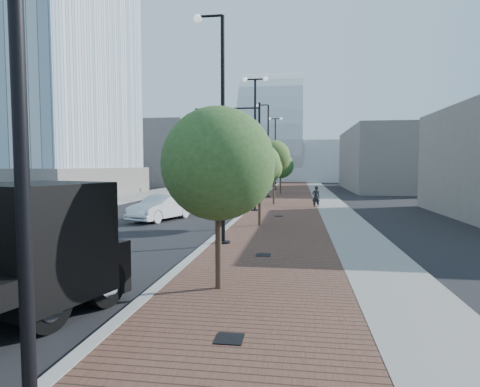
# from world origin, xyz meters

# --- Properties ---
(ground) EXTENTS (220.00, 220.00, 0.00)m
(ground) POSITION_xyz_m (0.00, 0.00, 0.00)
(ground) COLOR black
(sidewalk) EXTENTS (7.00, 140.00, 0.12)m
(sidewalk) POSITION_xyz_m (3.50, 40.00, 0.06)
(sidewalk) COLOR #4C2D23
(sidewalk) RESTS_ON ground
(concrete_strip) EXTENTS (2.40, 140.00, 0.13)m
(concrete_strip) POSITION_xyz_m (6.20, 40.00, 0.07)
(concrete_strip) COLOR slate
(concrete_strip) RESTS_ON ground
(curb) EXTENTS (0.30, 140.00, 0.14)m
(curb) POSITION_xyz_m (0.00, 40.00, 0.07)
(curb) COLOR gray
(curb) RESTS_ON ground
(west_sidewalk) EXTENTS (4.00, 140.00, 0.12)m
(west_sidewalk) POSITION_xyz_m (-13.00, 40.00, 0.06)
(west_sidewalk) COLOR slate
(west_sidewalk) RESTS_ON ground
(white_sedan) EXTENTS (3.01, 4.92, 1.53)m
(white_sedan) POSITION_xyz_m (-4.48, 17.14, 0.77)
(white_sedan) COLOR silver
(white_sedan) RESTS_ON ground
(dark_car_mid) EXTENTS (3.11, 5.16, 1.34)m
(dark_car_mid) POSITION_xyz_m (-6.56, 38.67, 0.67)
(dark_car_mid) COLOR black
(dark_car_mid) RESTS_ON ground
(dark_car_far) EXTENTS (1.98, 4.55, 1.30)m
(dark_car_far) POSITION_xyz_m (-2.52, 53.63, 0.65)
(dark_car_far) COLOR black
(dark_car_far) RESTS_ON ground
(pedestrian) EXTENTS (0.71, 0.55, 1.70)m
(pedestrian) POSITION_xyz_m (4.92, 25.25, 0.85)
(pedestrian) COLOR black
(pedestrian) RESTS_ON ground
(streetlight_0) EXTENTS (1.72, 0.56, 9.28)m
(streetlight_0) POSITION_xyz_m (0.60, -2.00, 4.82)
(streetlight_0) COLOR black
(streetlight_0) RESTS_ON ground
(streetlight_1) EXTENTS (1.44, 0.56, 9.21)m
(streetlight_1) POSITION_xyz_m (0.49, 10.00, 4.34)
(streetlight_1) COLOR black
(streetlight_1) RESTS_ON ground
(streetlight_2) EXTENTS (1.72, 0.56, 9.28)m
(streetlight_2) POSITION_xyz_m (0.60, 22.00, 4.82)
(streetlight_2) COLOR black
(streetlight_2) RESTS_ON ground
(streetlight_3) EXTENTS (1.44, 0.56, 9.21)m
(streetlight_3) POSITION_xyz_m (0.49, 34.00, 4.34)
(streetlight_3) COLOR black
(streetlight_3) RESTS_ON ground
(streetlight_4) EXTENTS (1.72, 0.56, 9.28)m
(streetlight_4) POSITION_xyz_m (0.60, 46.00, 4.82)
(streetlight_4) COLOR black
(streetlight_4) RESTS_ON ground
(traffic_mast) EXTENTS (5.09, 0.20, 8.00)m
(traffic_mast) POSITION_xyz_m (-0.30, 25.00, 4.98)
(traffic_mast) COLOR black
(traffic_mast) RESTS_ON ground
(tree_0) EXTENTS (2.87, 2.87, 4.75)m
(tree_0) POSITION_xyz_m (1.65, 4.02, 3.30)
(tree_0) COLOR #382619
(tree_0) RESTS_ON ground
(tree_1) EXTENTS (2.24, 2.17, 4.41)m
(tree_1) POSITION_xyz_m (1.65, 15.02, 3.31)
(tree_1) COLOR #382619
(tree_1) RESTS_ON ground
(tree_2) EXTENTS (2.63, 2.62, 5.29)m
(tree_2) POSITION_xyz_m (1.65, 27.02, 3.96)
(tree_2) COLOR #382619
(tree_2) RESTS_ON ground
(tree_3) EXTENTS (2.87, 2.87, 4.70)m
(tree_3) POSITION_xyz_m (1.65, 39.02, 3.26)
(tree_3) COLOR #382619
(tree_3) RESTS_ON ground
(tower_podium) EXTENTS (19.00, 19.00, 3.00)m
(tower_podium) POSITION_xyz_m (-24.00, 32.00, 1.50)
(tower_podium) COLOR #645E5A
(tower_podium) RESTS_ON ground
(convention_center) EXTENTS (50.00, 30.00, 50.00)m
(convention_center) POSITION_xyz_m (-2.00, 85.00, 6.00)
(convention_center) COLOR #B0B6BA
(convention_center) RESTS_ON ground
(commercial_block_nw) EXTENTS (14.00, 20.00, 10.00)m
(commercial_block_nw) POSITION_xyz_m (-20.00, 60.00, 5.00)
(commercial_block_nw) COLOR #655F5B
(commercial_block_nw) RESTS_ON ground
(commercial_block_ne) EXTENTS (12.00, 22.00, 8.00)m
(commercial_block_ne) POSITION_xyz_m (16.00, 50.00, 4.00)
(commercial_block_ne) COLOR #645F5A
(commercial_block_ne) RESTS_ON ground
(utility_cover_0) EXTENTS (0.50, 0.50, 0.02)m
(utility_cover_0) POSITION_xyz_m (2.40, 1.00, 0.13)
(utility_cover_0) COLOR black
(utility_cover_0) RESTS_ON sidewalk
(utility_cover_1) EXTENTS (0.50, 0.50, 0.02)m
(utility_cover_1) POSITION_xyz_m (2.40, 8.00, 0.13)
(utility_cover_1) COLOR black
(utility_cover_1) RESTS_ON sidewalk
(utility_cover_2) EXTENTS (0.50, 0.50, 0.02)m
(utility_cover_2) POSITION_xyz_m (2.40, 19.00, 0.13)
(utility_cover_2) COLOR black
(utility_cover_2) RESTS_ON sidewalk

